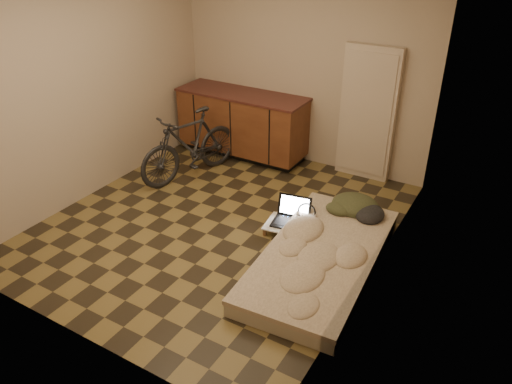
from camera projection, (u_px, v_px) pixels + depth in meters
The scene contains 10 objects.
room_shell at pixel (215, 113), 4.96m from camera, with size 3.50×4.00×2.60m.
cabinets at pixel (242, 124), 6.98m from camera, with size 1.84×0.62×0.91m.
appliance_panel at pixel (368, 114), 6.22m from camera, with size 0.70×0.10×1.70m, color #C6B19C.
bicycle at pixel (189, 142), 6.36m from camera, with size 0.45×1.52×0.98m, color black.
futon at pixel (321, 258), 4.86m from camera, with size 1.15×2.17×0.18m.
clothing_pile at pixel (359, 202), 5.42m from camera, with size 0.56×0.46×0.22m, color #323620, non-canonical shape.
headphones at pixel (307, 211), 5.33m from camera, with size 0.22×0.20×0.15m, color black, non-canonical shape.
lap_desk at pixel (293, 226), 5.38m from camera, with size 0.64×0.46×0.10m.
laptop at pixel (291, 217), 5.41m from camera, with size 0.42×0.39×0.26m.
mouse at pixel (312, 229), 5.28m from camera, with size 0.05×0.09×0.03m, color white.
Camera 1 is at (2.75, -3.86, 3.02)m, focal length 35.00 mm.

